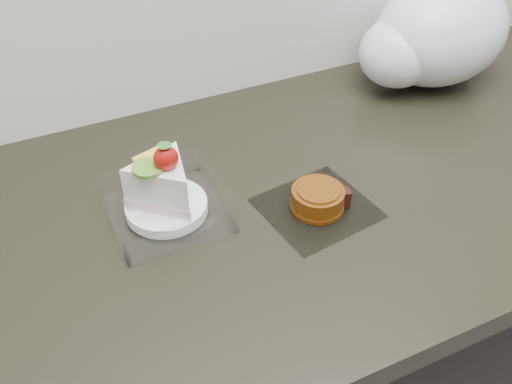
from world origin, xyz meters
The scene contains 4 objects.
counter centered at (0.00, 1.69, 0.45)m, with size 2.04×0.64×0.90m.
cake_tray centered at (-0.21, 1.72, 0.93)m, with size 0.16×0.16×0.13m.
mooncake_wrap centered at (0.00, 1.64, 0.91)m, with size 0.17×0.16×0.04m.
plastic_bag centered at (0.37, 1.87, 1.00)m, with size 0.33×0.26×0.25m.
Camera 1 is at (-0.35, 1.11, 1.46)m, focal length 40.00 mm.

